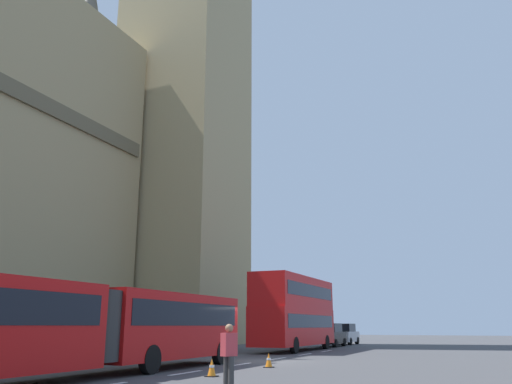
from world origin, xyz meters
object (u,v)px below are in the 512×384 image
sedan_trailing (344,334)px  traffic_cone_west (212,368)px  double_decker_bus (295,310)px  traffic_cone_middle (269,360)px  articulated_bus (85,322)px  pedestrian_near_cones (229,354)px  sedan_lead (330,335)px

sedan_trailing → traffic_cone_west: 32.77m
double_decker_bus → traffic_cone_middle: 15.01m
articulated_bus → double_decker_bus: 21.06m
traffic_cone_west → sedan_trailing: bearing=6.2°
pedestrian_near_cones → double_decker_bus: bearing=14.6°
sedan_trailing → traffic_cone_middle: size_ratio=7.59×
double_decker_bus → sedan_trailing: double_decker_bus is taller
pedestrian_near_cones → sedan_trailing: bearing=9.1°
sedan_lead → traffic_cone_middle: sedan_lead is taller
traffic_cone_west → articulated_bus: bearing=123.1°
double_decker_bus → traffic_cone_middle: double_decker_bus is taller
double_decker_bus → sedan_lead: double_decker_bus is taller
double_decker_bus → traffic_cone_west: size_ratio=18.79×
sedan_trailing → pedestrian_near_cones: size_ratio=2.60×
articulated_bus → traffic_cone_middle: articulated_bus is taller
sedan_lead → double_decker_bus: bearing=179.2°
articulated_bus → pedestrian_near_cones: 5.88m
traffic_cone_middle → pedestrian_near_cones: 7.97m
sedan_trailing → traffic_cone_west: (-32.57, -3.54, -0.63)m
sedan_trailing → traffic_cone_west: sedan_trailing is taller
double_decker_bus → pedestrian_near_cones: size_ratio=6.45×
sedan_lead → pedestrian_near_cones: size_ratio=2.60×
articulated_bus → pedestrian_near_cones: (-0.97, -5.74, -0.83)m
articulated_bus → traffic_cone_middle: bearing=-29.3°
double_decker_bus → sedan_trailing: (13.81, 0.03, -1.80)m
double_decker_bus → sedan_trailing: bearing=0.1°
sedan_trailing → articulated_bus: bearing=-180.0°
sedan_lead → traffic_cone_middle: size_ratio=7.59×
articulated_bus → sedan_trailing: size_ratio=4.14×
traffic_cone_middle → pedestrian_near_cones: bearing=-165.7°
pedestrian_near_cones → articulated_bus: bearing=80.4°
sedan_lead → traffic_cone_west: bearing=-172.8°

